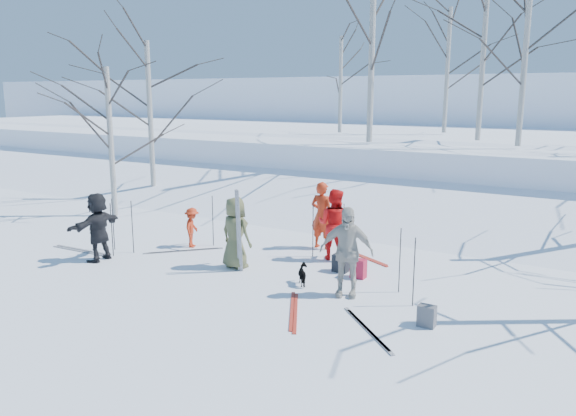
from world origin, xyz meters
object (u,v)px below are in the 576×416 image
Objects in this scene: skier_olive_center at (235,233)px; dog at (304,275)px; skier_redor_behind at (334,224)px; skier_grey_west at (98,227)px; backpack_red at (358,268)px; backpack_dark at (341,263)px; skier_red_north at (322,215)px; skier_cream_east at (346,252)px; skier_red_seated at (192,228)px; backpack_grey at (427,316)px.

skier_olive_center is 3.20× the size of dog.
skier_redor_behind reaches higher than skier_grey_west.
skier_grey_west is at bearing -160.76° from backpack_red.
skier_grey_west reaches higher than backpack_red.
backpack_dark is (0.27, 1.20, -0.02)m from dog.
skier_red_north reaches higher than skier_redor_behind.
skier_grey_west is 3.21× the size of dog.
skier_cream_east reaches higher than skier_olive_center.
skier_red_north is at bearing -85.18° from skier_red_seated.
skier_red_north reaches higher than backpack_dark.
skier_grey_west is (-3.15, -1.25, 0.00)m from skier_olive_center.
skier_grey_west is (-4.77, -3.05, -0.03)m from skier_redor_behind.
skier_red_north is 5.30m from backpack_grey.
dog is at bearing -178.68° from skier_olive_center.
skier_cream_east is at bearing -60.22° from backpack_dark.
skier_red_north is 2.12m from backpack_dark.
skier_olive_center is 2.68m from skier_red_north.
skier_redor_behind is 1.65× the size of skier_red_seated.
skier_red_seated is 0.58× the size of skier_cream_east.
backpack_red is (4.77, -0.04, -0.31)m from skier_red_seated.
skier_red_north is at bearing 130.32° from backpack_dark.
backpack_dark reaches higher than backpack_grey.
skier_redor_behind is 2.14m from dog.
backpack_red is at bearing 105.59° from skier_grey_west.
skier_redor_behind is at bearing -124.35° from skier_olive_center.
skier_cream_east is (5.00, -1.18, 0.38)m from skier_red_seated.
skier_redor_behind is at bearing 118.96° from skier_grey_west.
skier_redor_behind reaches higher than backpack_red.
skier_olive_center is at bearing -48.22° from dog.
skier_grey_west is at bearing 29.11° from skier_olive_center.
skier_redor_behind is 1.21m from backpack_dark.
backpack_dark is at bearing 143.03° from backpack_grey.
skier_red_seated is at bearing -178.12° from backpack_dark.
skier_red_seated is 2.39m from skier_grey_west.
dog is at bearing 113.31° from skier_red_north.
skier_olive_center is 0.91× the size of skier_cream_east.
skier_olive_center reaches higher than backpack_red.
skier_redor_behind reaches higher than skier_red_seated.
skier_cream_east is 4.32× the size of backpack_red.
backpack_red reaches higher than backpack_dark.
skier_redor_behind is 4.30m from backpack_grey.
backpack_red is (1.82, -1.72, -0.66)m from skier_red_north.
skier_olive_center is at bearing -163.56° from backpack_red.
dog is 1.36× the size of backpack_grey.
backpack_grey is at bearing 140.78° from skier_red_north.
dog reaches higher than backpack_dark.
skier_red_north is at bearing -49.25° from skier_redor_behind.
skier_olive_center is at bearing 72.88° from skier_red_north.
skier_redor_behind is (0.72, -0.72, -0.01)m from skier_red_north.
backpack_grey is (6.86, -1.83, -0.33)m from skier_red_seated.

